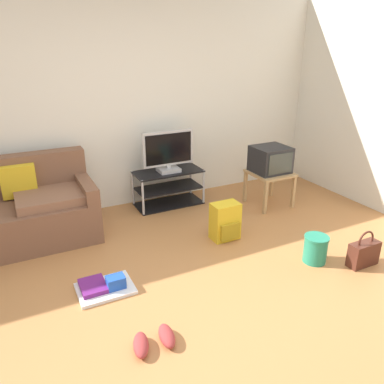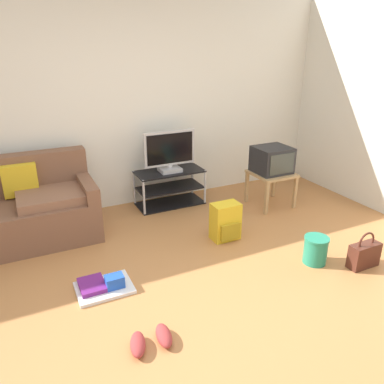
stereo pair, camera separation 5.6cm
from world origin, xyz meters
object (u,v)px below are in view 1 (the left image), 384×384
object	(u,v)px
couch	(2,215)
tv_stand	(168,188)
flat_tv	(168,152)
floor_tray	(105,287)
handbag	(364,253)
crt_tv	(270,159)
side_table	(270,177)
cleaning_bucket	(316,248)
backpack	(225,222)
sneakers_pair	(154,340)

from	to	relation	value
couch	tv_stand	distance (m)	2.02
couch	flat_tv	world-z (taller)	flat_tv
couch	floor_tray	xyz separation A→B (m)	(0.73, -1.31, -0.30)
handbag	crt_tv	bearing A→B (deg)	86.99
flat_tv	floor_tray	world-z (taller)	flat_tv
side_table	cleaning_bucket	bearing A→B (deg)	-108.72
couch	tv_stand	size ratio (longest dim) A/B	2.14
flat_tv	crt_tv	xyz separation A→B (m)	(1.20, -0.57, -0.11)
couch	cleaning_bucket	xyz separation A→B (m)	(2.74, -1.78, -0.19)
crt_tv	floor_tray	world-z (taller)	crt_tv
backpack	handbag	size ratio (longest dim) A/B	1.13
couch	tv_stand	bearing A→B (deg)	5.85
side_table	crt_tv	distance (m)	0.24
couch	handbag	distance (m)	3.73
tv_stand	flat_tv	bearing A→B (deg)	-90.00
handbag	cleaning_bucket	xyz separation A→B (m)	(-0.38, 0.26, 0.02)
sneakers_pair	floor_tray	distance (m)	0.83
backpack	sneakers_pair	xyz separation A→B (m)	(-1.30, -1.16, -0.16)
flat_tv	floor_tray	xyz separation A→B (m)	(-1.27, -1.49, -0.70)
flat_tv	handbag	size ratio (longest dim) A/B	1.84
handbag	sneakers_pair	size ratio (longest dim) A/B	1.04
tv_stand	backpack	bearing A→B (deg)	-81.24
couch	side_table	bearing A→B (deg)	-7.21
cleaning_bucket	handbag	bearing A→B (deg)	-34.51
tv_stand	crt_tv	world-z (taller)	crt_tv
flat_tv	cleaning_bucket	xyz separation A→B (m)	(0.73, -1.96, -0.59)
flat_tv	cleaning_bucket	distance (m)	2.18
handbag	tv_stand	bearing A→B (deg)	116.39
tv_stand	cleaning_bucket	size ratio (longest dim) A/B	3.19
side_table	crt_tv	world-z (taller)	crt_tv
couch	sneakers_pair	bearing A→B (deg)	-67.29
tv_stand	handbag	bearing A→B (deg)	-63.61
backpack	tv_stand	bearing A→B (deg)	118.07
cleaning_bucket	flat_tv	bearing A→B (deg)	110.54
side_table	floor_tray	world-z (taller)	side_table
sneakers_pair	crt_tv	bearing A→B (deg)	36.72
crt_tv	cleaning_bucket	xyz separation A→B (m)	(-0.47, -1.39, -0.48)
tv_stand	cleaning_bucket	distance (m)	2.12
sneakers_pair	backpack	bearing A→B (deg)	41.69
tv_stand	flat_tv	world-z (taller)	flat_tv
floor_tray	cleaning_bucket	bearing A→B (deg)	-13.18
handbag	sneakers_pair	world-z (taller)	handbag
couch	backpack	distance (m)	2.39
side_table	couch	bearing A→B (deg)	172.79
handbag	couch	bearing A→B (deg)	146.85
flat_tv	side_table	distance (m)	1.38
backpack	sneakers_pair	world-z (taller)	backpack
handbag	floor_tray	bearing A→B (deg)	162.98
couch	side_table	distance (m)	3.23
crt_tv	handbag	size ratio (longest dim) A/B	1.20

